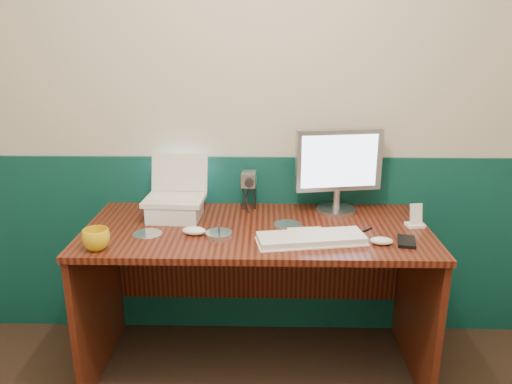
{
  "coord_description": "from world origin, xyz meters",
  "views": [
    {
      "loc": [
        0.11,
        -0.78,
        1.6
      ],
      "look_at": [
        0.07,
        1.23,
        0.97
      ],
      "focal_mm": 35.0,
      "sensor_mm": 36.0,
      "label": 1
    }
  ],
  "objects_px": {
    "laptop": "(173,179)",
    "keyboard": "(311,239)",
    "monitor": "(338,170)",
    "mug": "(96,239)",
    "desk": "(257,299)",
    "camcorder": "(249,194)"
  },
  "relations": [
    {
      "from": "keyboard",
      "to": "camcorder",
      "type": "distance_m",
      "value": 0.5
    },
    {
      "from": "desk",
      "to": "camcorder",
      "type": "relative_size",
      "value": 9.01
    },
    {
      "from": "desk",
      "to": "laptop",
      "type": "height_order",
      "value": "laptop"
    },
    {
      "from": "mug",
      "to": "camcorder",
      "type": "bearing_deg",
      "value": 39.04
    },
    {
      "from": "laptop",
      "to": "mug",
      "type": "bearing_deg",
      "value": -122.03
    },
    {
      "from": "mug",
      "to": "desk",
      "type": "bearing_deg",
      "value": 21.66
    },
    {
      "from": "keyboard",
      "to": "monitor",
      "type": "bearing_deg",
      "value": 58.44
    },
    {
      "from": "mug",
      "to": "keyboard",
      "type": "bearing_deg",
      "value": 6.13
    },
    {
      "from": "monitor",
      "to": "camcorder",
      "type": "xyz_separation_m",
      "value": [
        -0.44,
        0.0,
        -0.13
      ]
    },
    {
      "from": "desk",
      "to": "camcorder",
      "type": "height_order",
      "value": "camcorder"
    },
    {
      "from": "monitor",
      "to": "keyboard",
      "type": "bearing_deg",
      "value": -121.56
    },
    {
      "from": "keyboard",
      "to": "camcorder",
      "type": "xyz_separation_m",
      "value": [
        -0.28,
        0.4,
        0.08
      ]
    },
    {
      "from": "monitor",
      "to": "mug",
      "type": "height_order",
      "value": "monitor"
    },
    {
      "from": "monitor",
      "to": "desk",
      "type": "bearing_deg",
      "value": -159.36
    },
    {
      "from": "desk",
      "to": "keyboard",
      "type": "height_order",
      "value": "keyboard"
    },
    {
      "from": "laptop",
      "to": "keyboard",
      "type": "bearing_deg",
      "value": -20.45
    },
    {
      "from": "desk",
      "to": "camcorder",
      "type": "bearing_deg",
      "value": 100.36
    },
    {
      "from": "keyboard",
      "to": "desk",
      "type": "bearing_deg",
      "value": 135.38
    },
    {
      "from": "monitor",
      "to": "mug",
      "type": "xyz_separation_m",
      "value": [
        -1.06,
        -0.5,
        -0.17
      ]
    },
    {
      "from": "laptop",
      "to": "monitor",
      "type": "bearing_deg",
      "value": 11.79
    },
    {
      "from": "monitor",
      "to": "keyboard",
      "type": "xyz_separation_m",
      "value": [
        -0.16,
        -0.4,
        -0.2
      ]
    },
    {
      "from": "desk",
      "to": "mug",
      "type": "height_order",
      "value": "mug"
    }
  ]
}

